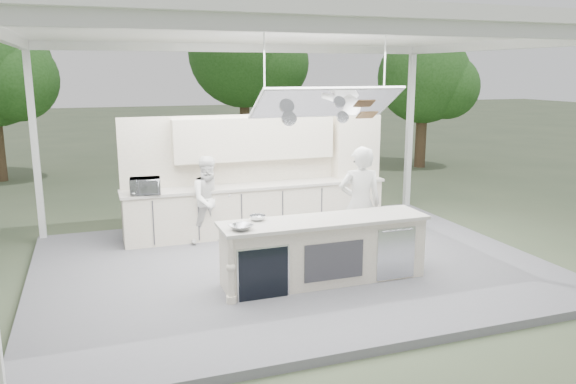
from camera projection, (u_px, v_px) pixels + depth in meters
name	position (u px, v px, depth m)	size (l,w,h in m)	color
ground	(291.00, 270.00, 9.16)	(90.00, 90.00, 0.00)	#4A5339
stage_deck	(291.00, 266.00, 9.15)	(8.00, 6.00, 0.12)	slate
tent	(292.00, 34.00, 8.36)	(8.20, 6.20, 3.86)	white
demo_island	(323.00, 250.00, 8.25)	(3.10, 0.79, 0.95)	white
back_counter	(257.00, 208.00, 10.78)	(5.08, 0.72, 0.95)	white
back_wall_unit	(276.00, 155.00, 10.92)	(5.05, 0.48, 2.25)	white
tree_cluster	(180.00, 67.00, 17.42)	(19.55, 9.40, 5.85)	#4F3E27
head_chef	(360.00, 204.00, 9.09)	(0.69, 0.45, 1.89)	white
sous_chef	(210.00, 200.00, 10.07)	(0.77, 0.60, 1.59)	white
toaster_oven	(145.00, 186.00, 9.79)	(0.52, 0.35, 0.29)	silver
bowl_large	(241.00, 227.00, 7.59)	(0.31, 0.31, 0.08)	#B0B2B7
bowl_small	(258.00, 218.00, 8.08)	(0.23, 0.23, 0.07)	silver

